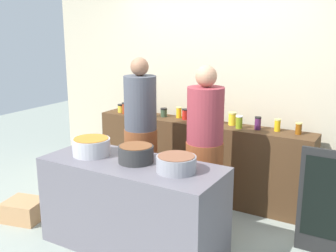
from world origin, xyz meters
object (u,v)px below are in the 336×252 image
object	(u,v)px
preserve_jar_8	(197,115)
preserve_jar_9	(201,118)
bread_crate	(24,210)
preserve_jar_5	(164,112)
cooking_pot_center	(136,154)
preserve_jar_13	(258,123)
preserve_jar_3	(140,110)
preserve_jar_7	(185,114)
preserve_jar_11	(232,119)
preserve_jar_15	(299,128)
preserve_jar_1	(125,108)
chalkboard_sign	(332,204)
preserve_jar_14	(277,125)
preserve_jar_12	(239,122)
preserve_jar_6	(179,112)
preserve_jar_2	(132,110)
preserve_jar_0	(121,108)
cook_with_tongs	(141,144)
preserve_jar_4	(153,111)
cooking_pot_left	(91,147)
cooking_pot_right	(176,164)
preserve_jar_10	(215,118)
cook_in_cap	(204,157)

from	to	relation	value
preserve_jar_8	preserve_jar_9	bearing A→B (deg)	-40.89
bread_crate	preserve_jar_5	bearing A→B (deg)	62.10
preserve_jar_8	cooking_pot_center	bearing A→B (deg)	-86.62
preserve_jar_8	preserve_jar_13	bearing A→B (deg)	-1.84
preserve_jar_3	preserve_jar_7	bearing A→B (deg)	6.66
preserve_jar_11	preserve_jar_15	xyz separation A→B (m)	(0.76, -0.03, -0.01)
preserve_jar_1	preserve_jar_15	xyz separation A→B (m)	(2.18, 0.10, -0.01)
preserve_jar_7	chalkboard_sign	bearing A→B (deg)	-19.46
preserve_jar_14	preserve_jar_12	bearing A→B (deg)	-166.24
preserve_jar_6	preserve_jar_2	bearing A→B (deg)	-167.28
chalkboard_sign	preserve_jar_0	bearing A→B (deg)	167.93
preserve_jar_15	preserve_jar_9	bearing A→B (deg)	-174.74
preserve_jar_13	chalkboard_sign	world-z (taller)	preserve_jar_13
preserve_jar_9	preserve_jar_0	bearing A→B (deg)	178.20
preserve_jar_8	preserve_jar_13	world-z (taller)	preserve_jar_13
preserve_jar_13	cook_with_tongs	world-z (taller)	cook_with_tongs
cook_with_tongs	preserve_jar_11	bearing A→B (deg)	44.08
preserve_jar_4	preserve_jar_14	size ratio (longest dim) A/B	1.07
preserve_jar_0	cooking_pot_left	size ratio (longest dim) A/B	0.30
preserve_jar_13	cooking_pot_right	xyz separation A→B (m)	(-0.25, -1.40, -0.09)
preserve_jar_1	preserve_jar_4	xyz separation A→B (m)	(0.41, 0.03, -0.00)
preserve_jar_3	preserve_jar_15	size ratio (longest dim) A/B	1.01
preserve_jar_10	preserve_jar_5	bearing A→B (deg)	177.66
preserve_jar_11	preserve_jar_15	bearing A→B (deg)	-1.97
preserve_jar_3	preserve_jar_14	world-z (taller)	preserve_jar_14
preserve_jar_12	preserve_jar_14	bearing A→B (deg)	13.76
preserve_jar_14	cooking_pot_left	size ratio (longest dim) A/B	0.38
preserve_jar_13	preserve_jar_14	bearing A→B (deg)	11.86
preserve_jar_2	preserve_jar_13	distance (m)	1.64
preserve_jar_0	preserve_jar_4	size ratio (longest dim) A/B	0.74
preserve_jar_2	preserve_jar_12	distance (m)	1.45
bread_crate	chalkboard_sign	size ratio (longest dim) A/B	0.39
preserve_jar_0	preserve_jar_12	world-z (taller)	preserve_jar_12
chalkboard_sign	preserve_jar_15	bearing A→B (deg)	126.22
cooking_pot_right	chalkboard_sign	xyz separation A→B (m)	(1.16, 0.77, -0.41)
preserve_jar_7	preserve_jar_15	size ratio (longest dim) A/B	1.06
preserve_jar_9	preserve_jar_15	world-z (taller)	preserve_jar_9
preserve_jar_2	preserve_jar_15	xyz separation A→B (m)	(2.08, 0.10, -0.00)
preserve_jar_1	chalkboard_sign	distance (m)	2.76
bread_crate	preserve_jar_13	bearing A→B (deg)	37.01
preserve_jar_0	cook_with_tongs	bearing A→B (deg)	-40.80
preserve_jar_7	cooking_pot_left	distance (m)	1.46
preserve_jar_13	chalkboard_sign	bearing A→B (deg)	-34.34
preserve_jar_4	preserve_jar_6	distance (m)	0.33
preserve_jar_5	preserve_jar_12	distance (m)	1.03
preserve_jar_9	preserve_jar_12	distance (m)	0.46
preserve_jar_4	cooking_pot_center	bearing A→B (deg)	-63.46
preserve_jar_15	cook_in_cap	bearing A→B (deg)	-136.60
preserve_jar_2	preserve_jar_4	bearing A→B (deg)	4.25
preserve_jar_13	preserve_jar_2	bearing A→B (deg)	-177.48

